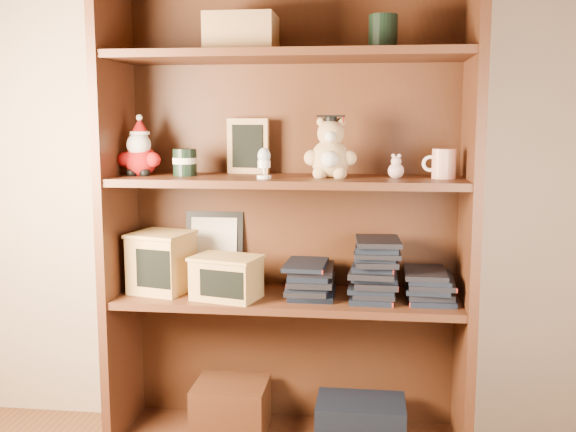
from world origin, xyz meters
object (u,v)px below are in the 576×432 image
(teacher_mug, at_px, (443,164))
(treats_box, at_px, (162,262))
(bookcase, at_px, (289,226))
(grad_teddy_bear, at_px, (331,153))

(teacher_mug, xyz_separation_m, treats_box, (-0.93, -0.00, -0.34))
(teacher_mug, bearing_deg, bookcase, 174.23)
(grad_teddy_bear, relative_size, teacher_mug, 1.94)
(teacher_mug, height_order, treats_box, teacher_mug)
(bookcase, xyz_separation_m, treats_box, (-0.43, -0.05, -0.12))
(treats_box, bearing_deg, bookcase, 6.77)
(bookcase, relative_size, grad_teddy_bear, 7.73)
(bookcase, distance_m, grad_teddy_bear, 0.29)
(treats_box, bearing_deg, teacher_mug, 0.05)
(bookcase, height_order, treats_box, bookcase)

